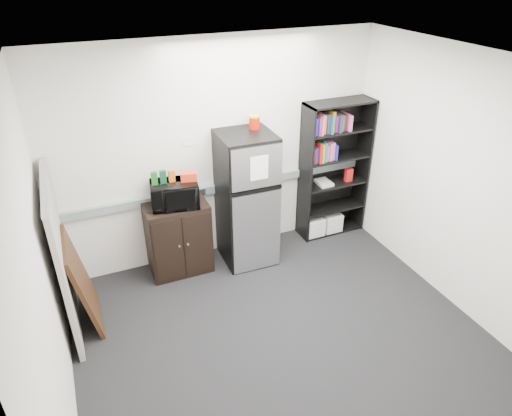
# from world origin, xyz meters

# --- Properties ---
(floor) EXTENTS (4.00, 4.00, 0.00)m
(floor) POSITION_xyz_m (0.00, 0.00, 0.00)
(floor) COLOR black
(floor) RESTS_ON ground
(wall_back) EXTENTS (4.00, 0.02, 2.70)m
(wall_back) POSITION_xyz_m (0.00, 1.75, 1.35)
(wall_back) COLOR white
(wall_back) RESTS_ON floor
(wall_right) EXTENTS (0.02, 3.50, 2.70)m
(wall_right) POSITION_xyz_m (2.00, 0.00, 1.35)
(wall_right) COLOR white
(wall_right) RESTS_ON floor
(wall_left) EXTENTS (0.02, 3.50, 2.70)m
(wall_left) POSITION_xyz_m (-2.00, 0.00, 1.35)
(wall_left) COLOR white
(wall_left) RESTS_ON floor
(ceiling) EXTENTS (4.00, 3.50, 0.02)m
(ceiling) POSITION_xyz_m (0.00, 0.00, 2.70)
(ceiling) COLOR white
(ceiling) RESTS_ON wall_back
(electrical_raceway) EXTENTS (3.92, 0.05, 0.10)m
(electrical_raceway) POSITION_xyz_m (0.00, 1.72, 0.90)
(electrical_raceway) COLOR gray
(electrical_raceway) RESTS_ON wall_back
(wall_note) EXTENTS (0.14, 0.00, 0.10)m
(wall_note) POSITION_xyz_m (-0.35, 1.74, 1.55)
(wall_note) COLOR white
(wall_note) RESTS_ON wall_back
(bookshelf) EXTENTS (0.90, 0.34, 1.85)m
(bookshelf) POSITION_xyz_m (1.51, 1.57, 0.97)
(bookshelf) COLOR black
(bookshelf) RESTS_ON floor
(cubicle_partition) EXTENTS (0.06, 1.30, 1.62)m
(cubicle_partition) POSITION_xyz_m (-1.90, 1.08, 0.81)
(cubicle_partition) COLOR gray
(cubicle_partition) RESTS_ON floor
(cabinet) EXTENTS (0.73, 0.48, 0.91)m
(cabinet) POSITION_xyz_m (-0.63, 1.50, 0.45)
(cabinet) COLOR black
(cabinet) RESTS_ON floor
(microwave) EXTENTS (0.58, 0.44, 0.29)m
(microwave) POSITION_xyz_m (-0.63, 1.48, 1.05)
(microwave) COLOR black
(microwave) RESTS_ON cabinet
(snack_box_a) EXTENTS (0.08, 0.06, 0.15)m
(snack_box_a) POSITION_xyz_m (-0.83, 1.52, 1.27)
(snack_box_a) COLOR #17521A
(snack_box_a) RESTS_ON microwave
(snack_box_b) EXTENTS (0.07, 0.06, 0.15)m
(snack_box_b) POSITION_xyz_m (-0.74, 1.52, 1.27)
(snack_box_b) COLOR #0C381C
(snack_box_b) RESTS_ON microwave
(snack_box_c) EXTENTS (0.07, 0.05, 0.14)m
(snack_box_c) POSITION_xyz_m (-0.64, 1.52, 1.27)
(snack_box_c) COLOR #C75712
(snack_box_c) RESTS_ON microwave
(snack_bag) EXTENTS (0.20, 0.14, 0.10)m
(snack_bag) POSITION_xyz_m (-0.46, 1.47, 1.25)
(snack_bag) COLOR red
(snack_bag) RESTS_ON microwave
(refrigerator) EXTENTS (0.64, 0.67, 1.67)m
(refrigerator) POSITION_xyz_m (0.22, 1.42, 0.83)
(refrigerator) COLOR black
(refrigerator) RESTS_ON floor
(coffee_can) EXTENTS (0.13, 0.13, 0.18)m
(coffee_can) POSITION_xyz_m (0.38, 1.55, 1.76)
(coffee_can) COLOR #AC1707
(coffee_can) RESTS_ON refrigerator
(framed_poster) EXTENTS (0.23, 0.78, 0.99)m
(framed_poster) POSITION_xyz_m (-1.77, 1.04, 0.50)
(framed_poster) COLOR black
(framed_poster) RESTS_ON floor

